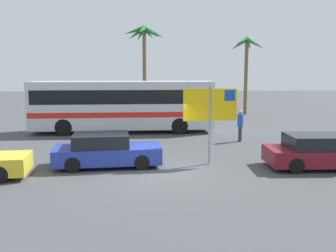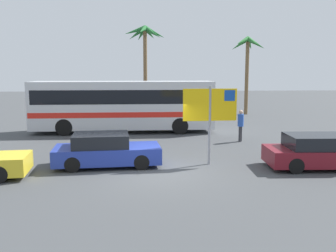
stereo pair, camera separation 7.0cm
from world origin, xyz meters
name	(u,v)px [view 2 (the right image)]	position (x,y,z in m)	size (l,w,h in m)	color
ground	(157,174)	(0.00, 0.00, 0.00)	(120.00, 120.00, 0.00)	#424447
bus_front_coach	(123,104)	(-1.66, 9.99, 1.78)	(11.15, 2.56, 3.17)	silver
ferry_sign	(211,108)	(2.25, 1.33, 2.33)	(2.20, 0.15, 3.20)	gray
car_maroon	(321,152)	(6.47, 0.39, 0.64)	(4.44, 2.07, 1.32)	maroon
car_blue	(106,150)	(-2.01, 1.35, 0.64)	(4.32, 2.12, 1.32)	#23389E
pedestrian_crossing_lot	(241,123)	(4.81, 6.17, 1.02)	(0.32, 0.32, 1.73)	#2D2D33
palm_tree_seaside	(248,53)	(8.84, 19.15, 5.40)	(3.20, 3.42, 6.80)	brown
palm_tree_inland	(145,42)	(-0.15, 18.29, 6.18)	(3.51, 3.44, 7.54)	brown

